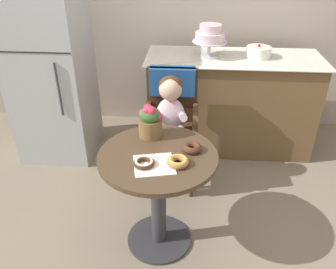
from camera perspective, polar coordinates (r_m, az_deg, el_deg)
The scene contains 13 objects.
ground_plane at distance 2.53m, azimuth -1.45°, elevation -16.92°, with size 8.00×8.00×0.00m, color gray.
cafe_table at distance 2.18m, azimuth -1.63°, elevation -7.89°, with size 0.72×0.72×0.72m.
wicker_chair at distance 2.74m, azimuth 0.57°, elevation 4.14°, with size 0.42×0.45×0.95m.
seated_child at distance 2.59m, azimuth 0.34°, elevation 3.35°, with size 0.27×0.32×0.73m.
paper_napkin at distance 1.97m, azimuth -2.31°, elevation -4.99°, with size 0.23×0.22×0.00m, color white.
donut_front at distance 1.96m, azimuth 1.66°, elevation -4.41°, with size 0.13×0.13×0.04m.
donut_mid at distance 2.08m, azimuth 3.96°, elevation -2.12°, with size 0.12×0.12×0.04m.
donut_side at distance 1.96m, azimuth -3.98°, elevation -4.62°, with size 0.12×0.12×0.03m.
flower_vase at distance 2.19m, azimuth -2.93°, elevation 2.33°, with size 0.15×0.15×0.22m.
display_counter at distance 3.33m, azimuth 10.18°, elevation 5.12°, with size 1.56×0.62×0.90m.
tiered_cake_stand at distance 3.10m, azimuth 6.95°, elevation 15.87°, with size 0.30×0.30×0.28m.
round_layer_cake at distance 3.20m, azimuth 14.68°, elevation 13.03°, with size 0.22×0.22×0.12m.
refrigerator at distance 3.22m, azimuth -18.89°, elevation 10.68°, with size 0.64×0.63×1.70m.
Camera 1 is at (0.19, -1.69, 1.87)m, focal length 36.96 mm.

